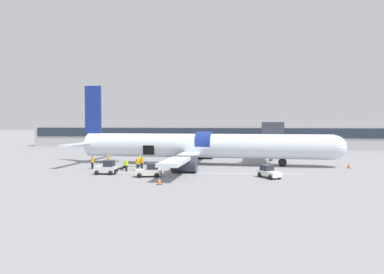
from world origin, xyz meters
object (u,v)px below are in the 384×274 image
baggage_tug_mid (269,172)px  ground_crew_marshal (142,162)px  airplane (201,146)px  ground_crew_supervisor (126,165)px  baggage_cart_loading (117,165)px  ground_crew_loader_b (92,162)px  baggage_tug_lead (150,171)px  ground_crew_driver (138,164)px  ground_crew_helper (139,161)px  baggage_tug_rear (107,168)px  ground_crew_loader_a (109,161)px

baggage_tug_mid → ground_crew_marshal: size_ratio=1.89×
airplane → ground_crew_supervisor: (-8.41, -8.75, -1.96)m
baggage_cart_loading → ground_crew_loader_b: bearing=-171.2°
baggage_tug_lead → baggage_tug_mid: bearing=7.4°
airplane → ground_crew_driver: (-7.14, -8.04, -1.84)m
ground_crew_driver → ground_crew_helper: ground_crew_helper is taller
airplane → ground_crew_marshal: bearing=-137.5°
airplane → ground_crew_loader_b: bearing=-151.8°
baggage_tug_lead → ground_crew_supervisor: bearing=137.3°
ground_crew_helper → ground_crew_marshal: ground_crew_helper is taller
baggage_tug_rear → baggage_cart_loading: baggage_tug_rear is taller
ground_crew_helper → ground_crew_supervisor: bearing=-94.4°
baggage_tug_lead → ground_crew_supervisor: (-4.38, 4.04, 0.14)m
baggage_tug_rear → ground_crew_loader_b: size_ratio=1.55×
baggage_cart_loading → ground_crew_supervisor: size_ratio=2.22×
baggage_tug_mid → baggage_cart_loading: (-19.96, 4.16, -0.04)m
baggage_tug_lead → baggage_cart_loading: bearing=137.2°
airplane → baggage_tug_lead: bearing=-107.5°
ground_crew_loader_a → ground_crew_marshal: (5.53, -1.66, 0.04)m
ground_crew_supervisor → ground_crew_helper: 4.23m
baggage_tug_lead → ground_crew_marshal: (-3.04, 6.31, 0.23)m
airplane → ground_crew_supervisor: bearing=-133.9°
ground_crew_loader_b → ground_crew_helper: (5.71, 2.86, 0.02)m
baggage_tug_rear → ground_crew_supervisor: baggage_tug_rear is taller
baggage_tug_lead → baggage_tug_mid: 13.68m
ground_crew_loader_b → ground_crew_helper: bearing=26.6°
baggage_tug_mid → ground_crew_helper: ground_crew_helper is taller
ground_crew_loader_a → baggage_tug_mid: bearing=-15.7°
baggage_tug_lead → ground_crew_driver: 5.68m
ground_crew_driver → ground_crew_supervisor: 1.46m
airplane → ground_crew_helper: (-8.09, -4.54, -1.83)m
baggage_tug_mid → ground_crew_supervisor: ground_crew_supervisor is taller
baggage_tug_rear → ground_crew_loader_a: baggage_tug_rear is taller
ground_crew_supervisor → airplane: bearing=46.1°
ground_crew_supervisor → baggage_cart_loading: bearing=137.1°
baggage_tug_mid → ground_crew_loader_a: bearing=164.3°
ground_crew_loader_a → ground_crew_helper: 4.52m
baggage_tug_lead → ground_crew_loader_a: bearing=137.1°
baggage_cart_loading → ground_crew_supervisor: bearing=-42.9°
ground_crew_supervisor → baggage_tug_lead: bearing=-42.7°
baggage_tug_lead → ground_crew_supervisor: 5.96m
ground_crew_marshal → baggage_tug_lead: bearing=-64.3°
ground_crew_loader_a → ground_crew_helper: ground_crew_helper is taller
ground_crew_loader_b → airplane: bearing=28.2°
airplane → baggage_cart_loading: 12.68m
baggage_tug_mid → ground_crew_driver: bearing=169.8°
baggage_cart_loading → baggage_tug_rear: bearing=-82.6°
ground_crew_loader_a → ground_crew_marshal: 5.77m
ground_crew_loader_a → ground_crew_loader_b: bearing=-115.0°
ground_crew_marshal → ground_crew_supervisor: bearing=-120.5°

